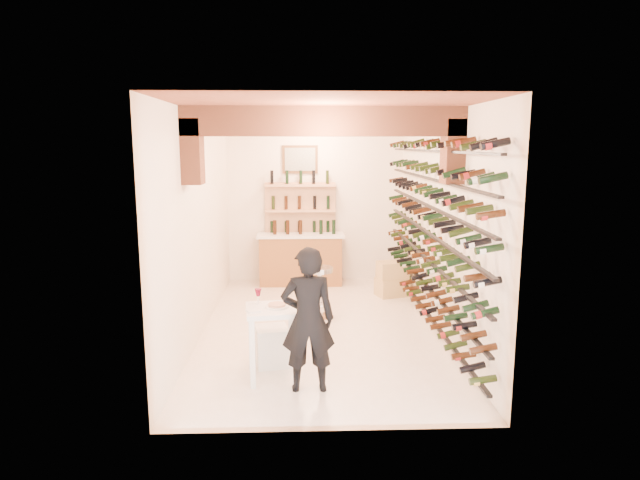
# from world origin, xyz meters

# --- Properties ---
(ground) EXTENTS (6.00, 6.00, 0.00)m
(ground) POSITION_xyz_m (0.00, 0.00, 0.00)
(ground) COLOR white
(ground) RESTS_ON ground
(room_shell) EXTENTS (3.52, 6.02, 3.21)m
(room_shell) POSITION_xyz_m (0.00, -0.26, 2.25)
(room_shell) COLOR white
(room_shell) RESTS_ON ground
(wine_rack) EXTENTS (0.32, 5.70, 2.56)m
(wine_rack) POSITION_xyz_m (1.53, 0.00, 1.55)
(wine_rack) COLOR black
(wine_rack) RESTS_ON ground
(back_counter) EXTENTS (1.70, 0.62, 1.29)m
(back_counter) POSITION_xyz_m (-0.30, 2.65, 0.53)
(back_counter) COLOR #9C6230
(back_counter) RESTS_ON ground
(back_shelving) EXTENTS (1.40, 0.31, 2.73)m
(back_shelving) POSITION_xyz_m (-0.30, 2.89, 1.17)
(back_shelving) COLOR tan
(back_shelving) RESTS_ON ground
(tasting_table) EXTENTS (0.66, 0.66, 1.05)m
(tasting_table) POSITION_xyz_m (-0.64, -1.75, 0.71)
(tasting_table) COLOR white
(tasting_table) RESTS_ON ground
(white_stool) EXTENTS (0.46, 0.46, 0.49)m
(white_stool) POSITION_xyz_m (-0.66, -1.36, 0.24)
(white_stool) COLOR white
(white_stool) RESTS_ON ground
(person) EXTENTS (0.62, 0.42, 1.65)m
(person) POSITION_xyz_m (-0.22, -2.09, 0.83)
(person) COLOR black
(person) RESTS_ON ground
(chrome_barstool) EXTENTS (0.43, 0.43, 0.84)m
(chrome_barstool) POSITION_xyz_m (0.01, 0.47, 0.48)
(chrome_barstool) COLOR silver
(chrome_barstool) RESTS_ON ground
(crate_lower) EXTENTS (0.64, 0.54, 0.33)m
(crate_lower) POSITION_xyz_m (1.37, 1.73, 0.17)
(crate_lower) COLOR tan
(crate_lower) RESTS_ON ground
(crate_upper) EXTENTS (0.59, 0.46, 0.31)m
(crate_upper) POSITION_xyz_m (1.37, 1.73, 0.48)
(crate_upper) COLOR tan
(crate_upper) RESTS_ON crate_lower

